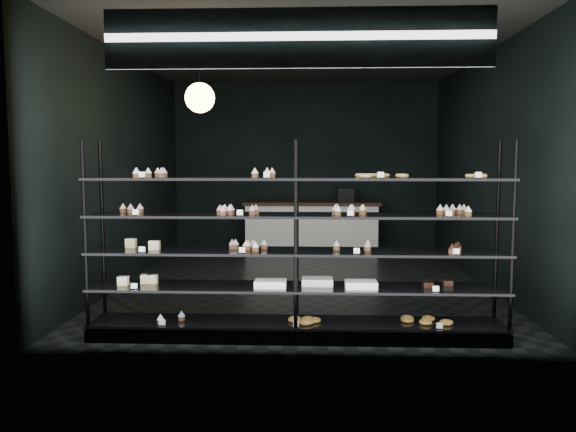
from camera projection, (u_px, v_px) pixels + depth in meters
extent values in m
cube|color=black|center=(302.00, 283.00, 7.91)|extent=(5.00, 6.00, 0.01)
cube|color=black|center=(303.00, 52.00, 7.60)|extent=(5.00, 6.00, 0.01)
cube|color=black|center=(305.00, 167.00, 10.74)|extent=(5.00, 0.01, 3.20)
cube|color=black|center=(297.00, 175.00, 4.77)|extent=(5.00, 0.01, 3.20)
cube|color=black|center=(125.00, 170.00, 7.86)|extent=(0.01, 6.00, 3.20)
cube|color=black|center=(486.00, 170.00, 7.65)|extent=(0.01, 6.00, 3.20)
cube|color=black|center=(296.00, 332.00, 5.47)|extent=(4.00, 0.50, 0.12)
cylinder|color=black|center=(85.00, 240.00, 5.24)|extent=(0.04, 0.04, 1.85)
cylinder|color=black|center=(103.00, 234.00, 5.68)|extent=(0.04, 0.04, 1.85)
cylinder|color=black|center=(296.00, 241.00, 5.16)|extent=(0.04, 0.04, 1.85)
cylinder|color=black|center=(297.00, 235.00, 5.60)|extent=(0.04, 0.04, 1.85)
cylinder|color=black|center=(513.00, 242.00, 5.08)|extent=(0.04, 0.04, 1.85)
cylinder|color=black|center=(497.00, 236.00, 5.52)|extent=(0.04, 0.04, 1.85)
cube|color=black|center=(296.00, 323.00, 5.46)|extent=(4.00, 0.50, 0.03)
cube|color=black|center=(296.00, 287.00, 5.43)|extent=(4.00, 0.50, 0.02)
cube|color=black|center=(296.00, 252.00, 5.39)|extent=(4.00, 0.50, 0.02)
cube|color=black|center=(296.00, 215.00, 5.36)|extent=(4.00, 0.50, 0.02)
cube|color=black|center=(296.00, 179.00, 5.32)|extent=(4.00, 0.50, 0.02)
cube|color=white|center=(146.00, 175.00, 5.20)|extent=(0.06, 0.04, 0.06)
cube|color=white|center=(266.00, 175.00, 5.15)|extent=(0.06, 0.04, 0.06)
cube|color=white|center=(386.00, 175.00, 5.11)|extent=(0.05, 0.04, 0.06)
cube|color=white|center=(483.00, 176.00, 5.07)|extent=(0.06, 0.04, 0.06)
cube|color=white|center=(131.00, 213.00, 5.24)|extent=(0.06, 0.04, 0.06)
cube|color=white|center=(236.00, 213.00, 5.20)|extent=(0.05, 0.04, 0.06)
cube|color=white|center=(352.00, 213.00, 5.15)|extent=(0.05, 0.04, 0.06)
cube|color=white|center=(453.00, 214.00, 5.12)|extent=(0.06, 0.04, 0.06)
cube|color=white|center=(138.00, 250.00, 5.27)|extent=(0.06, 0.04, 0.06)
cube|color=white|center=(244.00, 250.00, 5.23)|extent=(0.05, 0.04, 0.06)
cube|color=white|center=(352.00, 251.00, 5.19)|extent=(0.05, 0.04, 0.06)
cube|color=white|center=(459.00, 252.00, 5.15)|extent=(0.06, 0.04, 0.06)
cube|color=white|center=(132.00, 286.00, 5.31)|extent=(0.06, 0.04, 0.06)
cube|color=white|center=(441.00, 289.00, 5.19)|extent=(0.06, 0.04, 0.06)
cube|color=white|center=(160.00, 323.00, 5.33)|extent=(0.06, 0.04, 0.06)
cube|color=white|center=(294.00, 324.00, 5.28)|extent=(0.05, 0.04, 0.06)
cube|color=white|center=(435.00, 326.00, 5.22)|extent=(0.06, 0.04, 0.06)
cube|color=#0C1C40|center=(298.00, 38.00, 4.74)|extent=(3.20, 0.04, 0.45)
cube|color=white|center=(298.00, 38.00, 4.72)|extent=(3.30, 0.02, 0.50)
cylinder|color=black|center=(199.00, 58.00, 6.46)|extent=(0.01, 0.01, 0.56)
sphere|color=#EBB052|center=(200.00, 98.00, 6.50)|extent=(0.34, 0.34, 0.34)
cube|color=white|center=(311.00, 230.00, 10.35)|extent=(2.39, 0.60, 0.92)
cube|color=black|center=(312.00, 203.00, 10.30)|extent=(2.48, 0.65, 0.06)
cube|color=black|center=(346.00, 195.00, 10.26)|extent=(0.30, 0.30, 0.25)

